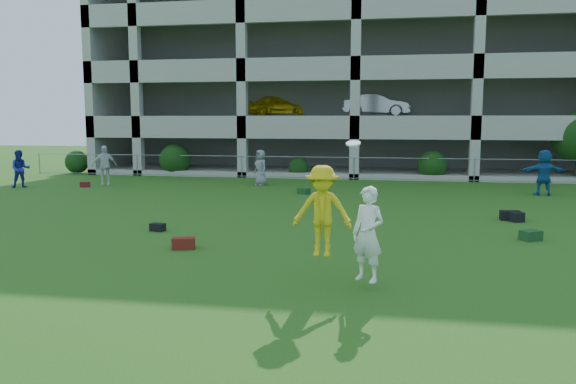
% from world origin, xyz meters
% --- Properties ---
extents(ground, '(100.00, 100.00, 0.00)m').
position_xyz_m(ground, '(0.00, 0.00, 0.00)').
color(ground, '#235114').
rests_on(ground, ground).
extents(bystander_a, '(1.06, 1.02, 1.73)m').
position_xyz_m(bystander_a, '(-14.84, 12.90, 0.86)').
color(bystander_a, navy).
rests_on(bystander_a, ground).
extents(bystander_b, '(1.20, 0.91, 1.89)m').
position_xyz_m(bystander_b, '(-11.50, 14.43, 0.95)').
color(bystander_b, silver).
rests_on(bystander_b, ground).
extents(bystander_c, '(0.96, 0.96, 1.68)m').
position_xyz_m(bystander_c, '(-4.21, 15.76, 0.84)').
color(bystander_c, gray).
rests_on(bystander_c, ground).
extents(bystander_d, '(1.78, 0.65, 1.89)m').
position_xyz_m(bystander_d, '(8.07, 14.37, 0.95)').
color(bystander_d, '#21579A').
rests_on(bystander_d, ground).
extents(bag_red_a, '(0.61, 0.44, 0.28)m').
position_xyz_m(bag_red_a, '(-3.12, 2.57, 0.14)').
color(bag_red_a, '#5B180F').
rests_on(bag_red_a, ground).
extents(bag_black_b, '(0.44, 0.32, 0.22)m').
position_xyz_m(bag_black_b, '(-4.62, 4.52, 0.11)').
color(bag_black_b, black).
rests_on(bag_black_b, ground).
extents(bag_green_c, '(0.61, 0.56, 0.26)m').
position_xyz_m(bag_green_c, '(5.44, 5.09, 0.13)').
color(bag_green_c, '#163814').
rests_on(bag_green_c, ground).
extents(crate_d, '(0.46, 0.46, 0.30)m').
position_xyz_m(crate_d, '(5.67, 7.83, 0.15)').
color(crate_d, black).
rests_on(crate_d, ground).
extents(bag_black_e, '(0.61, 0.33, 0.30)m').
position_xyz_m(bag_black_e, '(5.53, 8.08, 0.15)').
color(bag_black_e, black).
rests_on(bag_black_e, ground).
extents(bag_red_f, '(0.53, 0.45, 0.24)m').
position_xyz_m(bag_red_f, '(-12.08, 13.62, 0.12)').
color(bag_red_f, '#550E17').
rests_on(bag_red_f, ground).
extents(bag_green_g, '(0.58, 0.51, 0.25)m').
position_xyz_m(bag_green_g, '(-1.72, 12.99, 0.12)').
color(bag_green_g, '#143817').
rests_on(bag_green_g, ground).
extents(frisbee_contest, '(1.84, 0.99, 2.60)m').
position_xyz_m(frisbee_contest, '(0.76, 0.33, 1.30)').
color(frisbee_contest, yellow).
rests_on(frisbee_contest, ground).
extents(parking_garage, '(30.00, 14.00, 12.00)m').
position_xyz_m(parking_garage, '(-0.01, 27.70, 6.01)').
color(parking_garage, '#9E998C').
rests_on(parking_garage, ground).
extents(fence, '(36.06, 0.06, 1.20)m').
position_xyz_m(fence, '(0.00, 19.00, 0.61)').
color(fence, gray).
rests_on(fence, ground).
extents(shrub_row, '(34.38, 2.52, 3.50)m').
position_xyz_m(shrub_row, '(4.59, 19.70, 1.51)').
color(shrub_row, '#163D11').
rests_on(shrub_row, ground).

